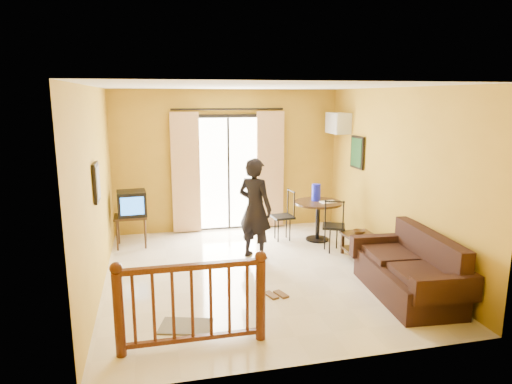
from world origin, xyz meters
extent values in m
plane|color=beige|center=(0.00, 0.00, 0.00)|extent=(5.00, 5.00, 0.00)
plane|color=white|center=(0.00, 0.00, 2.80)|extent=(5.00, 5.00, 0.00)
plane|color=#B78C23|center=(0.00, 2.50, 1.40)|extent=(4.50, 0.00, 4.50)
plane|color=#B78C23|center=(0.00, -2.50, 1.40)|extent=(4.50, 0.00, 4.50)
plane|color=#B78C23|center=(-2.25, 0.00, 1.40)|extent=(0.00, 5.00, 5.00)
plane|color=#B78C23|center=(2.25, 0.00, 1.40)|extent=(0.00, 5.00, 5.00)
cube|color=black|center=(0.00, 2.48, 1.15)|extent=(1.34, 0.03, 2.34)
cube|color=white|center=(0.00, 2.45, 1.15)|extent=(1.20, 0.04, 2.20)
cube|color=black|center=(0.00, 2.43, 1.15)|extent=(0.04, 0.02, 2.20)
cube|color=beige|center=(-0.85, 2.40, 1.20)|extent=(0.55, 0.08, 2.35)
cube|color=beige|center=(0.85, 2.40, 1.20)|extent=(0.55, 0.08, 2.35)
cylinder|color=black|center=(0.00, 2.40, 2.42)|extent=(2.20, 0.04, 0.04)
cube|color=black|center=(-1.90, 1.77, 0.55)|extent=(0.57, 0.48, 0.04)
cylinder|color=black|center=(-2.14, 1.58, 0.28)|extent=(0.04, 0.04, 0.55)
cylinder|color=black|center=(-1.66, 1.58, 0.28)|extent=(0.04, 0.04, 0.55)
cylinder|color=black|center=(-2.14, 1.96, 0.28)|extent=(0.04, 0.04, 0.55)
cylinder|color=black|center=(-1.66, 1.96, 0.28)|extent=(0.04, 0.04, 0.55)
cube|color=black|center=(-1.87, 1.77, 0.80)|extent=(0.53, 0.48, 0.44)
cube|color=blue|center=(-1.85, 1.55, 0.80)|extent=(0.39, 0.04, 0.32)
cube|color=black|center=(-2.22, -0.20, 1.55)|extent=(0.04, 0.42, 0.52)
cube|color=#635D55|center=(-2.19, -0.20, 1.55)|extent=(0.01, 0.34, 0.44)
cylinder|color=black|center=(1.50, 1.35, 0.72)|extent=(0.89, 0.89, 0.04)
cylinder|color=black|center=(1.50, 1.35, 0.36)|extent=(0.08, 0.08, 0.72)
cylinder|color=black|center=(1.50, 1.35, 0.01)|extent=(0.43, 0.43, 0.03)
cylinder|color=#161CD4|center=(1.49, 1.45, 0.90)|extent=(0.17, 0.17, 0.31)
cube|color=#EDE2CA|center=(1.65, 1.25, 0.75)|extent=(0.30, 0.21, 0.02)
cube|color=silver|center=(2.10, 1.95, 2.15)|extent=(0.30, 0.60, 0.40)
cube|color=gray|center=(1.95, 1.95, 2.15)|extent=(0.02, 0.56, 0.36)
cube|color=black|center=(2.22, 1.30, 1.65)|extent=(0.04, 0.50, 0.60)
cube|color=black|center=(2.19, 1.30, 1.65)|extent=(0.01, 0.42, 0.52)
cube|color=black|center=(1.85, 0.14, 0.38)|extent=(0.50, 0.90, 0.04)
cube|color=black|center=(1.85, 0.14, 0.12)|extent=(0.46, 0.86, 0.03)
cube|color=black|center=(1.65, -0.26, 0.19)|extent=(0.05, 0.05, 0.38)
cube|color=black|center=(2.05, -0.26, 0.19)|extent=(0.05, 0.05, 0.38)
cube|color=black|center=(1.65, 0.54, 0.19)|extent=(0.05, 0.05, 0.38)
cube|color=black|center=(2.05, 0.54, 0.19)|extent=(0.05, 0.05, 0.38)
imported|color=#52361C|center=(1.85, 0.34, 0.43)|extent=(0.23, 0.23, 0.06)
cube|color=black|center=(1.80, -1.24, 0.21)|extent=(0.97, 1.75, 0.42)
cube|color=black|center=(2.12, -1.24, 0.58)|extent=(0.32, 1.70, 0.58)
cube|color=black|center=(1.80, -2.07, 0.44)|extent=(0.86, 0.23, 0.32)
cube|color=black|center=(1.80, -0.42, 0.44)|extent=(0.86, 0.23, 0.32)
cube|color=black|center=(1.75, -1.61, 0.45)|extent=(0.63, 0.73, 0.11)
cube|color=black|center=(1.75, -0.87, 0.45)|extent=(0.63, 0.73, 0.11)
imported|color=black|center=(0.14, 0.70, 0.84)|extent=(0.72, 0.72, 1.69)
cylinder|color=#471E0F|center=(-1.90, -1.90, 0.46)|extent=(0.11, 0.11, 0.92)
cylinder|color=#471E0F|center=(-0.40, -1.90, 0.46)|extent=(0.11, 0.11, 0.92)
sphere|color=#471E0F|center=(-1.90, -1.90, 0.97)|extent=(0.13, 0.13, 0.13)
sphere|color=#471E0F|center=(-0.40, -1.90, 0.97)|extent=(0.13, 0.13, 0.13)
cube|color=#471E0F|center=(-1.15, -1.90, 0.92)|extent=(1.55, 0.08, 0.06)
cube|color=#471E0F|center=(-1.15, -1.90, 0.10)|extent=(1.55, 0.06, 0.05)
cube|color=#605B4D|center=(-1.20, -1.44, 0.01)|extent=(0.69, 0.55, 0.02)
cube|color=#52361C|center=(0.00, -0.86, 0.01)|extent=(0.17, 0.27, 0.03)
cube|color=#52361C|center=(0.14, -0.86, 0.01)|extent=(0.17, 0.27, 0.03)
camera|label=1|loc=(-1.51, -6.43, 2.66)|focal=32.00mm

